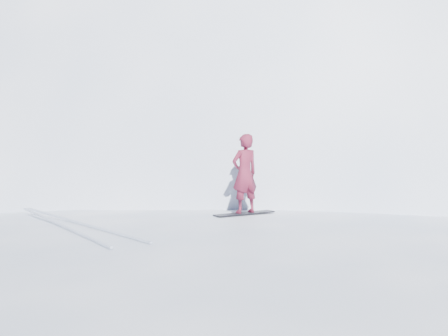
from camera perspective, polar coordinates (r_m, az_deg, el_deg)
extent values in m
ellipsoid|color=white|center=(11.53, -1.42, -18.31)|extent=(36.00, 28.00, 4.80)
ellipsoid|color=white|center=(41.90, 8.14, -2.77)|extent=(60.00, 56.00, 56.00)
ellipsoid|color=white|center=(30.27, -2.44, -4.96)|extent=(28.00, 24.00, 18.00)
ellipsoid|color=white|center=(13.25, -20.11, -15.63)|extent=(7.00, 6.30, 1.00)
ellipsoid|color=white|center=(15.88, 16.34, -12.42)|extent=(4.00, 3.60, 0.60)
cube|color=black|center=(12.46, 2.37, -5.20)|extent=(1.67, 0.35, 0.03)
imported|color=maroon|center=(12.36, 2.38, -0.63)|extent=(0.73, 0.48, 1.96)
cube|color=silver|center=(11.53, -18.41, -5.99)|extent=(0.48, 5.99, 0.04)
cube|color=silver|center=(11.62, -16.40, -5.89)|extent=(1.13, 5.92, 0.04)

